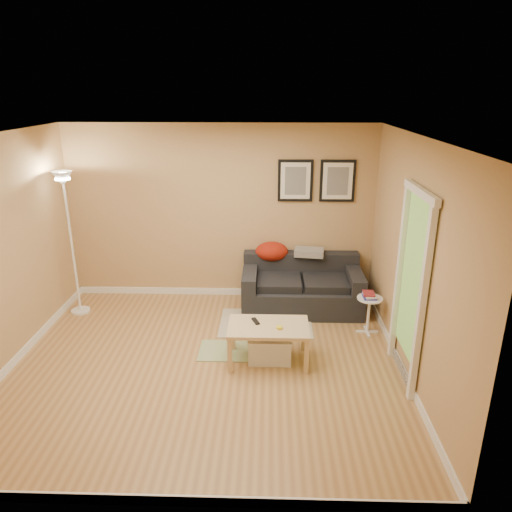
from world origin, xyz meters
name	(u,v)px	position (x,y,z in m)	size (l,w,h in m)	color
floor	(207,364)	(0.00, 0.00, 0.00)	(4.50, 4.50, 0.00)	#AE824A
ceiling	(198,137)	(0.00, 0.00, 2.60)	(4.50, 4.50, 0.00)	white
wall_back	(221,214)	(0.00, 2.00, 1.30)	(4.50, 4.50, 0.00)	tan
wall_front	(163,361)	(0.00, -2.00, 1.30)	(4.50, 4.50, 0.00)	tan
wall_right	(413,262)	(2.25, 0.00, 1.30)	(4.00, 4.00, 0.00)	tan
baseboard_back	(223,291)	(0.00, 1.99, 0.05)	(4.50, 0.02, 0.10)	white
baseboard_front	(174,500)	(0.00, -1.99, 0.05)	(4.50, 0.02, 0.10)	white
baseboard_left	(18,357)	(-2.24, 0.00, 0.05)	(0.02, 4.00, 0.10)	white
baseboard_right	(400,364)	(2.24, 0.00, 0.05)	(0.02, 4.00, 0.10)	white
sofa	(302,285)	(1.19, 1.53, 0.38)	(1.70, 0.90, 0.75)	black
red_throw	(272,251)	(0.75, 1.84, 0.77)	(0.48, 0.36, 0.28)	#98280E
plaid_throw	(309,252)	(1.30, 1.80, 0.78)	(0.42, 0.26, 0.10)	tan
framed_print_left	(295,181)	(1.08, 1.98, 1.80)	(0.50, 0.04, 0.60)	black
framed_print_right	(337,181)	(1.68, 1.98, 1.80)	(0.50, 0.04, 0.60)	black
area_rug	(266,323)	(0.68, 1.04, 0.01)	(1.25, 0.85, 0.01)	#C0B698
green_runner	(228,351)	(0.22, 0.30, 0.01)	(0.70, 0.50, 0.01)	#668C4C
coffee_table	(268,343)	(0.72, 0.10, 0.23)	(0.93, 0.57, 0.47)	tan
remote_control	(256,321)	(0.56, 0.19, 0.48)	(0.05, 0.16, 0.02)	black
tape_roll	(279,328)	(0.84, 0.02, 0.48)	(0.07, 0.07, 0.03)	yellow
storage_bin	(270,347)	(0.73, 0.13, 0.16)	(0.51, 0.37, 0.32)	white
side_table	(368,315)	(2.02, 0.83, 0.25)	(0.33, 0.33, 0.50)	white
book_stack	(369,295)	(2.01, 0.84, 0.54)	(0.16, 0.21, 0.07)	navy
floor_lamp	(72,249)	(-2.00, 1.32, 0.96)	(0.26, 0.26, 2.04)	white
doorway	(409,292)	(2.20, -0.15, 1.02)	(0.12, 1.01, 2.13)	white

